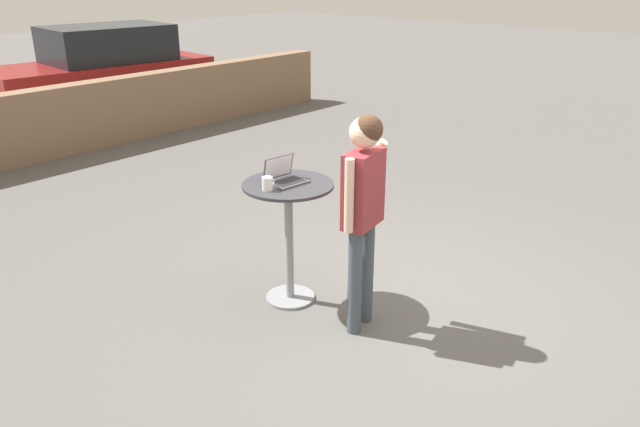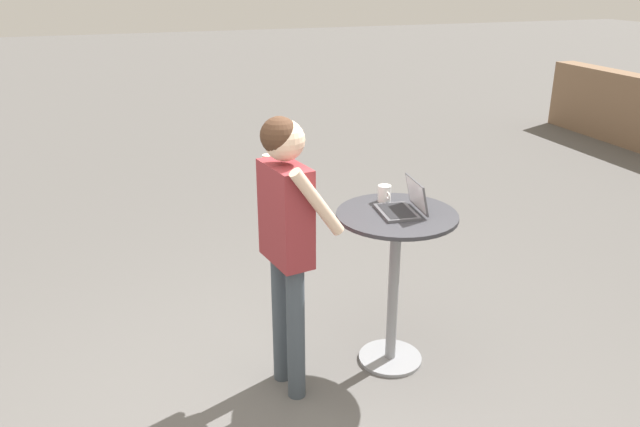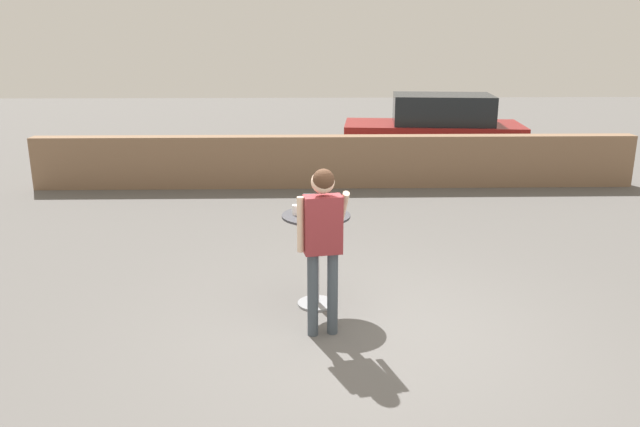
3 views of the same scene
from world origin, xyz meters
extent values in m
plane|color=#5B5956|center=(0.00, 0.00, 0.00)|extent=(50.00, 50.00, 0.00)
cube|color=#84664C|center=(0.00, 6.55, 0.52)|extent=(12.02, 0.35, 1.04)
cylinder|color=gray|center=(-0.49, 0.80, 0.01)|extent=(0.43, 0.43, 0.03)
cylinder|color=gray|center=(-0.49, 0.80, 0.54)|extent=(0.07, 0.07, 1.02)
cylinder|color=#333338|center=(-0.49, 0.80, 1.06)|extent=(0.76, 0.76, 0.02)
cube|color=#515156|center=(-0.49, 0.80, 1.08)|extent=(0.32, 0.24, 0.02)
cube|color=black|center=(-0.49, 0.80, 1.09)|extent=(0.28, 0.19, 0.00)
cube|color=#515156|center=(-0.48, 0.92, 1.19)|extent=(0.30, 0.08, 0.19)
cube|color=white|center=(-0.48, 0.92, 1.19)|extent=(0.28, 0.07, 0.17)
cylinder|color=white|center=(-0.72, 0.82, 1.13)|extent=(0.09, 0.09, 0.11)
torus|color=white|center=(-0.66, 0.82, 1.13)|extent=(0.05, 0.01, 0.05)
cylinder|color=#424C56|center=(-0.54, 0.05, 0.44)|extent=(0.11, 0.11, 0.89)
cylinder|color=#424C56|center=(-0.34, 0.09, 0.44)|extent=(0.11, 0.11, 0.89)
cube|color=maroon|center=(-0.44, 0.07, 1.18)|extent=(0.40, 0.25, 0.59)
sphere|color=beige|center=(-0.44, 0.07, 1.61)|extent=(0.23, 0.23, 0.23)
sphere|color=#472D1E|center=(-0.44, 0.04, 1.64)|extent=(0.21, 0.21, 0.21)
cylinder|color=beige|center=(-0.66, 0.03, 1.20)|extent=(0.07, 0.07, 0.56)
cylinder|color=beige|center=(-0.24, 0.19, 1.31)|extent=(0.13, 0.34, 0.43)
cube|color=maroon|center=(2.31, 8.38, 0.67)|extent=(4.14, 2.09, 0.72)
cube|color=black|center=(2.51, 8.36, 1.35)|extent=(2.34, 1.70, 0.65)
cylinder|color=black|center=(1.00, 7.72, 0.35)|extent=(0.71, 0.29, 0.69)
cylinder|color=black|center=(1.17, 9.30, 0.35)|extent=(0.71, 0.29, 0.69)
cylinder|color=black|center=(3.46, 7.46, 0.35)|extent=(0.71, 0.29, 0.69)
cylinder|color=black|center=(3.63, 9.04, 0.35)|extent=(0.71, 0.29, 0.69)
camera|label=1|loc=(-3.96, -2.56, 2.75)|focal=35.00mm
camera|label=2|loc=(2.75, -0.82, 2.48)|focal=35.00mm
camera|label=3|loc=(-0.61, -5.78, 2.98)|focal=35.00mm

